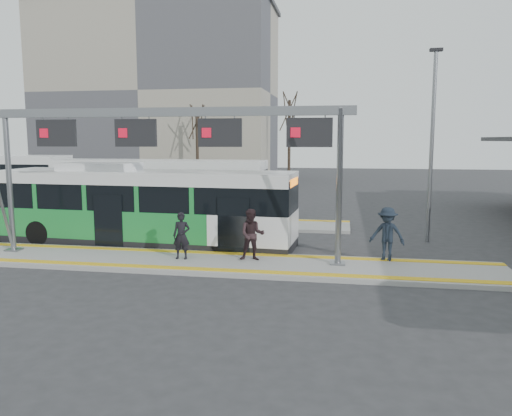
{
  "coord_description": "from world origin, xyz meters",
  "views": [
    {
      "loc": [
        5.61,
        -16.17,
        4.27
      ],
      "look_at": [
        2.26,
        3.0,
        1.6
      ],
      "focal_mm": 35.0,
      "sensor_mm": 36.0,
      "label": 1
    }
  ],
  "objects_px": {
    "hero_bus": "(146,208)",
    "passenger_c": "(387,234)",
    "passenger_a": "(182,236)",
    "passenger_b": "(252,235)",
    "gantry": "(167,139)"
  },
  "relations": [
    {
      "from": "hero_bus",
      "to": "passenger_c",
      "type": "height_order",
      "value": "hero_bus"
    },
    {
      "from": "hero_bus",
      "to": "passenger_a",
      "type": "bearing_deg",
      "value": -45.46
    },
    {
      "from": "passenger_c",
      "to": "passenger_b",
      "type": "bearing_deg",
      "value": -153.03
    },
    {
      "from": "passenger_b",
      "to": "passenger_c",
      "type": "height_order",
      "value": "passenger_c"
    },
    {
      "from": "passenger_b",
      "to": "passenger_c",
      "type": "relative_size",
      "value": 0.97
    },
    {
      "from": "gantry",
      "to": "hero_bus",
      "type": "distance_m",
      "value": 4.28
    },
    {
      "from": "passenger_c",
      "to": "gantry",
      "type": "bearing_deg",
      "value": -156.09
    },
    {
      "from": "gantry",
      "to": "hero_bus",
      "type": "height_order",
      "value": "gantry"
    },
    {
      "from": "hero_bus",
      "to": "passenger_c",
      "type": "relative_size",
      "value": 6.64
    },
    {
      "from": "passenger_a",
      "to": "hero_bus",
      "type": "bearing_deg",
      "value": 127.55
    },
    {
      "from": "gantry",
      "to": "passenger_b",
      "type": "distance_m",
      "value": 4.39
    },
    {
      "from": "hero_bus",
      "to": "passenger_a",
      "type": "xyz_separation_m",
      "value": [
        2.43,
        -2.76,
        -0.56
      ]
    },
    {
      "from": "hero_bus",
      "to": "passenger_a",
      "type": "distance_m",
      "value": 3.72
    },
    {
      "from": "hero_bus",
      "to": "passenger_a",
      "type": "height_order",
      "value": "hero_bus"
    },
    {
      "from": "gantry",
      "to": "passenger_b",
      "type": "bearing_deg",
      "value": 1.63
    }
  ]
}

